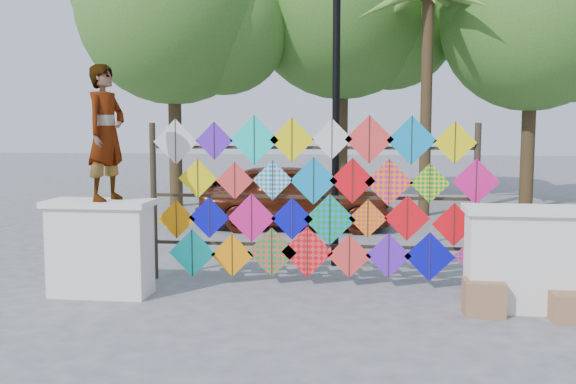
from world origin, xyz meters
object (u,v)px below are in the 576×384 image
(sedan, at_px, (296,196))
(kite_rack, at_px, (316,200))
(vendor_woman, at_px, (106,133))
(lamppost, at_px, (336,98))

(sedan, bearing_deg, kite_rack, -172.75)
(vendor_woman, relative_size, sedan, 0.42)
(kite_rack, height_order, sedan, kite_rack)
(vendor_woman, xyz_separation_m, sedan, (1.82, 5.84, -1.44))
(kite_rack, distance_m, vendor_woman, 2.98)
(kite_rack, bearing_deg, sedan, 99.76)
(sedan, bearing_deg, lamppost, -166.38)
(sedan, relative_size, lamppost, 0.95)
(kite_rack, distance_m, lamppost, 1.96)
(kite_rack, xyz_separation_m, sedan, (-0.84, 4.91, -0.49))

